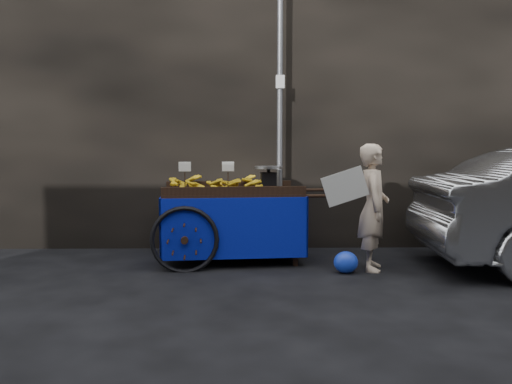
{
  "coord_description": "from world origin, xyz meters",
  "views": [
    {
      "loc": [
        -0.16,
        -5.72,
        1.5
      ],
      "look_at": [
        -0.05,
        0.5,
        0.94
      ],
      "focal_mm": 35.0,
      "sensor_mm": 36.0,
      "label": 1
    }
  ],
  "objects": [
    {
      "name": "ground",
      "position": [
        0.0,
        0.0,
        0.0
      ],
      "size": [
        80.0,
        80.0,
        0.0
      ],
      "primitive_type": "plane",
      "color": "black",
      "rests_on": "ground"
    },
    {
      "name": "building_wall",
      "position": [
        0.39,
        2.6,
        2.5
      ],
      "size": [
        13.5,
        2.0,
        5.0
      ],
      "color": "black",
      "rests_on": "ground"
    },
    {
      "name": "street_pole",
      "position": [
        0.3,
        1.3,
        2.01
      ],
      "size": [
        0.12,
        0.1,
        4.0
      ],
      "color": "slate",
      "rests_on": "ground"
    },
    {
      "name": "banana_cart",
      "position": [
        -0.42,
        0.85,
        0.83
      ],
      "size": [
        2.56,
        1.38,
        1.34
      ],
      "rotation": [
        0.0,
        0.0,
        0.09
      ],
      "color": "black",
      "rests_on": "ground"
    },
    {
      "name": "vendor",
      "position": [
        1.37,
        0.27,
        0.77
      ],
      "size": [
        0.91,
        0.63,
        1.54
      ],
      "rotation": [
        0.0,
        0.0,
        1.36
      ],
      "color": "#C9AF95",
      "rests_on": "ground"
    },
    {
      "name": "plastic_bag",
      "position": [
        1.02,
        0.1,
        0.13
      ],
      "size": [
        0.29,
        0.23,
        0.26
      ],
      "primitive_type": "ellipsoid",
      "color": "blue",
      "rests_on": "ground"
    }
  ]
}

